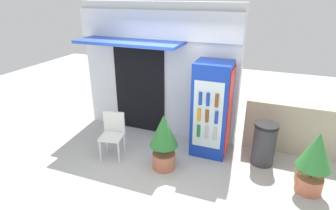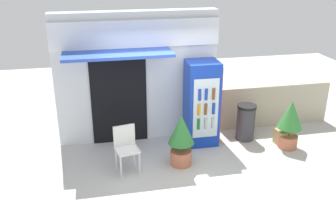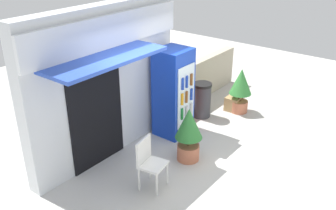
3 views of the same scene
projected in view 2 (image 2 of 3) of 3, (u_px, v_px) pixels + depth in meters
ground at (176, 173)px, 7.22m from camera, size 16.00×16.00×0.00m
storefront_building at (136, 75)px, 8.11m from camera, size 3.48×1.06×2.84m
drink_cooler at (202, 103)px, 8.08m from camera, size 0.69×0.68×1.85m
plastic_chair at (126, 145)px, 7.18m from camera, size 0.49×0.46×0.89m
potted_plant_near_shop at (181, 137)px, 7.31m from camera, size 0.51×0.51×1.06m
potted_plant_curbside at (290, 120)px, 7.96m from camera, size 0.52×0.52×1.07m
trash_bin at (246, 122)px, 8.42m from camera, size 0.43×0.43×0.82m
stone_boundary_wall at (273, 105)px, 9.14m from camera, size 2.77×0.24×1.02m
cardboard_box at (283, 137)px, 8.26m from camera, size 0.34×0.34×0.34m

